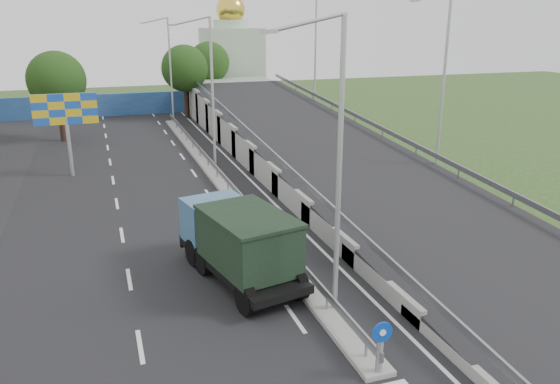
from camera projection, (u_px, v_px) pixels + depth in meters
name	position (u px, v px, depth m)	size (l,w,h in m)	color
road_surface	(181.00, 203.00, 31.20)	(26.00, 90.00, 0.04)	black
median	(217.00, 178.00, 35.69)	(1.00, 44.00, 0.20)	gray
overpass_ramp	(324.00, 146.00, 37.49)	(10.00, 50.00, 3.50)	gray
median_guardrail	(217.00, 169.00, 35.50)	(0.09, 44.00, 0.71)	gray
sign_bollard	(380.00, 347.00, 15.71)	(0.64, 0.23, 1.67)	black
lamp_post_near	(334.00, 155.00, 17.75)	(2.74, 0.18, 10.08)	#B2B5B7
lamp_post_mid	(209.00, 87.00, 35.81)	(2.74, 0.18, 10.08)	#B2B5B7
lamp_post_far	(168.00, 64.00, 53.86)	(2.74, 0.18, 10.08)	#B2B5B7
blue_wall	(125.00, 104.00, 59.42)	(30.00, 0.50, 2.40)	navy
church	(232.00, 58.00, 69.68)	(7.00, 7.00, 13.80)	#B2CCAD
billboard	(66.00, 114.00, 35.32)	(4.00, 0.24, 5.50)	#B2B5B7
tree_left_mid	(56.00, 80.00, 45.55)	(4.80, 4.80, 7.60)	black
tree_median_far	(185.00, 68.00, 56.44)	(4.80, 4.80, 7.60)	black
tree_ramp_far	(209.00, 63.00, 63.98)	(4.80, 4.80, 7.60)	black
dump_truck	(238.00, 240.00, 21.65)	(3.89, 7.25, 3.03)	black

